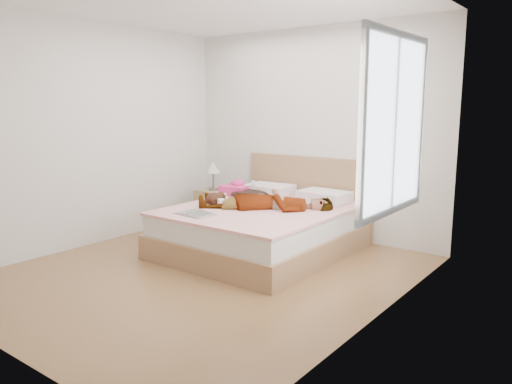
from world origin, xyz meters
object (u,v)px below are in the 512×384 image
bed (266,226)px  magazine (194,214)px  coffee_mug (222,203)px  towel (236,188)px  phone (253,183)px  plush_toy (215,198)px  woman (267,199)px  nightstand (214,205)px

bed → magazine: 0.91m
bed → coffee_mug: bearing=-133.9°
towel → magazine: (0.40, -1.20, -0.07)m
phone → coffee_mug: (0.09, -0.70, -0.13)m
coffee_mug → plush_toy: plush_toy is taller
woman → plush_toy: size_ratio=5.59×
bed → plush_toy: (-0.51, -0.30, 0.31)m
plush_toy → nightstand: (-0.74, 0.78, -0.29)m
phone → towel: phone is taller
phone → towel: (-0.31, 0.05, -0.11)m
woman → phone: bearing=-157.8°
bed → woman: bearing=-48.0°
towel → coffee_mug: (0.40, -0.75, -0.03)m
woman → phone: phone is taller
phone → nightstand: size_ratio=0.11×
bed → nightstand: bed is taller
woman → coffee_mug: (-0.41, -0.30, -0.05)m
towel → coffee_mug: bearing=-61.9°
bed → phone: bearing=142.8°
magazine → coffee_mug: size_ratio=3.24×
woman → coffee_mug: 0.51m
phone → plush_toy: (-0.06, -0.63, -0.11)m
coffee_mug → plush_toy: bearing=156.1°
nightstand → magazine: bearing=-55.5°
phone → coffee_mug: size_ratio=0.73×
towel → magazine: 1.26m
magazine → nightstand: bearing=124.5°
magazine → towel: bearing=108.5°
towel → coffee_mug: size_ratio=2.85×
woman → towel: (-0.81, 0.45, -0.03)m
woman → nightstand: nightstand is taller
woman → coffee_mug: size_ratio=11.36×
towel → nightstand: size_ratio=0.43×
magazine → nightstand: nightstand is taller
plush_toy → nightstand: bearing=133.3°
bed → nightstand: size_ratio=2.35×
phone → plush_toy: 0.64m
woman → plush_toy: (-0.56, -0.23, -0.03)m
phone → bed: 0.69m
nightstand → plush_toy: bearing=-46.7°
towel → coffee_mug: 0.85m
woman → magazine: 0.85m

